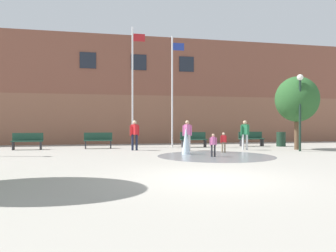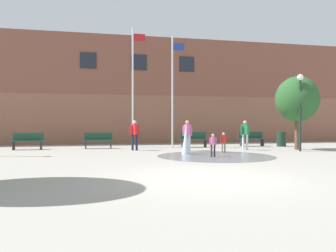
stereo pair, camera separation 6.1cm
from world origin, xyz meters
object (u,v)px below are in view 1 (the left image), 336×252
park_bench_far_left (27,141)px  adult_in_red (245,133)px  park_bench_under_left_flagpole (194,139)px  lamp_post_right_lane (300,101)px  adult_near_bench (187,133)px  park_bench_left_of_flagpoles (98,140)px  teen_by_trashcan (135,133)px  flagpole_left (133,83)px  child_in_fountain (224,141)px  street_tree_near_building (297,99)px  flagpole_right (173,88)px  trash_can (281,139)px  park_bench_center (251,139)px  child_running (213,143)px

park_bench_far_left → adult_in_red: (11.50, -2.64, 0.45)m
park_bench_under_left_flagpole → lamp_post_right_lane: lamp_post_right_lane is taller
park_bench_far_left → adult_near_bench: (8.36, -2.38, 0.45)m
park_bench_far_left → park_bench_left_of_flagpoles: 3.77m
teen_by_trashcan → flagpole_left: (0.14, 2.16, 2.91)m
child_in_fountain → adult_near_bench: (-1.39, 1.60, 0.35)m
adult_near_bench → street_tree_near_building: bearing=74.7°
park_bench_far_left → street_tree_near_building: size_ratio=0.40×
park_bench_far_left → park_bench_left_of_flagpoles: same height
park_bench_far_left → park_bench_under_left_flagpole: bearing=-0.1°
child_in_fountain → flagpole_left: bearing=157.1°
park_bench_left_of_flagpoles → flagpole_right: (4.47, 0.46, 3.14)m
adult_near_bench → flagpole_right: flagpole_right is taller
adult_in_red → flagpole_left: size_ratio=0.22×
flagpole_left → street_tree_near_building: size_ratio=1.80×
adult_near_bench → park_bench_left_of_flagpoles: bearing=-128.2°
teen_by_trashcan → adult_in_red: size_ratio=1.00×
adult_near_bench → lamp_post_right_lane: bearing=64.8°
park_bench_under_left_flagpole → child_in_fountain: 3.97m
lamp_post_right_lane → trash_can: 4.17m
child_in_fountain → flagpole_right: flagpole_right is taller
park_bench_center → flagpole_right: size_ratio=0.24×
child_in_fountain → adult_near_bench: size_ratio=0.62×
park_bench_under_left_flagpole → flagpole_left: (-3.59, 0.57, 3.36)m
park_bench_center → child_running: (-4.65, -5.88, 0.10)m
park_bench_far_left → child_running: 10.34m
park_bench_under_left_flagpole → park_bench_left_of_flagpoles: bearing=178.8°
park_bench_center → flagpole_left: bearing=176.8°
adult_in_red → flagpole_right: 5.30m
flagpole_left → flagpole_right: 2.44m
teen_by_trashcan → adult_near_bench: same height
park_bench_center → teen_by_trashcan: bearing=-167.0°
child_running → child_in_fountain: 2.12m
park_bench_left_of_flagpoles → park_bench_under_left_flagpole: 5.63m
child_running → street_tree_near_building: (5.83, 2.80, 2.17)m
park_bench_far_left → flagpole_right: bearing=3.8°
park_bench_left_of_flagpoles → park_bench_under_left_flagpole: bearing=-1.2°
child_in_fountain → teen_by_trashcan: bearing=176.0°
flagpole_right → trash_can: bearing=-8.6°
park_bench_left_of_flagpoles → street_tree_near_building: (10.65, -3.05, 2.27)m
park_bench_under_left_flagpole → trash_can: bearing=-4.6°
adult_near_bench → flagpole_right: 3.98m
park_bench_far_left → park_bench_under_left_flagpole: (9.40, -0.02, 0.00)m
park_bench_far_left → trash_can: size_ratio=1.78×
park_bench_center → lamp_post_right_lane: size_ratio=0.40×
park_bench_far_left → flagpole_left: (5.81, 0.55, 3.36)m
park_bench_under_left_flagpole → lamp_post_right_lane: 6.35m
adult_near_bench → adult_in_red: 3.15m
adult_in_red → lamp_post_right_lane: lamp_post_right_lane is taller
adult_in_red → park_bench_far_left: bearing=39.3°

